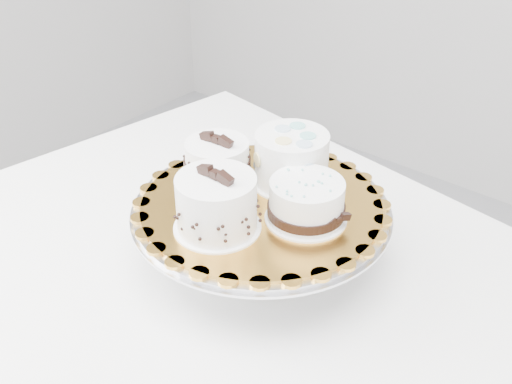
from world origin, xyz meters
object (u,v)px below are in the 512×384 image
Objects in this scene: cake_ribbon at (307,202)px; cake_swirl at (217,205)px; cake_banded at (217,165)px; cake_dots at (292,158)px; table at (274,328)px; cake_stand at (261,224)px; cake_board at (261,204)px.

cake_swirl is at bearing -114.15° from cake_ribbon.
cake_banded is (-0.08, 0.09, -0.01)m from cake_swirl.
cake_dots is (0.00, 0.16, 0.00)m from cake_swirl.
table is 12.08× the size of cake_banded.
cake_banded is 0.16m from cake_ribbon.
cake_stand is 2.97× the size of cake_ribbon.
table is 0.20m from cake_board.
cake_swirl reaches higher than cake_stand.
cake_banded is (-0.14, 0.03, 0.22)m from table.
cake_dots is (-0.00, 0.07, 0.04)m from cake_board.
cake_banded reaches higher than table.
cake_dots is 1.13× the size of cake_ribbon.
cake_stand reaches higher than table.
cake_stand is 0.10m from cake_ribbon.
cake_board is 2.73× the size of cake_ribbon.
cake_banded is at bearing -114.44° from cake_dots.
cake_dots is (-0.00, 0.07, 0.08)m from cake_stand.
cake_swirl is at bearing -53.23° from cake_banded.
cake_ribbon is at bearing 5.94° from cake_stand.
cake_stand is 3.16× the size of cake_swirl.
cake_dots reaches higher than table.
cake_banded is at bearing 174.74° from table.
cake_ribbon is (0.16, 0.01, -0.00)m from cake_banded.
table is at bearing -32.48° from cake_stand.
cake_dots reaches higher than cake_stand.
cake_banded is 0.84× the size of cake_ribbon.
cake_dots is at bearing 88.73° from cake_swirl.
cake_board is at bearing -157.49° from cake_ribbon.
cake_banded is at bearing -179.37° from cake_stand.
cake_banded is 0.74× the size of cake_dots.
cake_dots is 0.10m from cake_ribbon.
cake_swirl is 0.16m from cake_dots.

